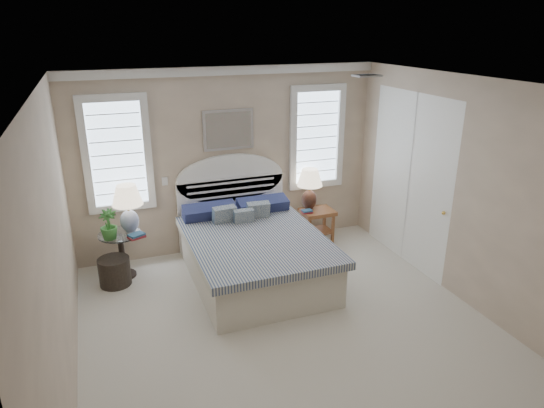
{
  "coord_description": "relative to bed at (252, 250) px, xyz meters",
  "views": [
    {
      "loc": [
        -1.82,
        -4.16,
        3.22
      ],
      "look_at": [
        0.11,
        1.0,
        1.18
      ],
      "focal_mm": 32.0,
      "sensor_mm": 36.0,
      "label": 1
    }
  ],
  "objects": [
    {
      "name": "painting",
      "position": [
        0.0,
        1.0,
        1.43
      ],
      "size": [
        0.74,
        0.04,
        0.58
      ],
      "primitive_type": "cube",
      "color": "silver",
      "rests_on": "wall_back"
    },
    {
      "name": "closet_door",
      "position": [
        2.23,
        -0.26,
        0.81
      ],
      "size": [
        0.02,
        1.8,
        2.4
      ],
      "primitive_type": "cube",
      "color": "white",
      "rests_on": "floor"
    },
    {
      "name": "floor",
      "position": [
        0.0,
        -1.46,
        -0.39
      ],
      "size": [
        4.5,
        5.0,
        0.01
      ],
      "primitive_type": "cube",
      "color": "beige",
      "rests_on": "ground"
    },
    {
      "name": "window_right",
      "position": [
        1.4,
        1.02,
        1.21
      ],
      "size": [
        0.9,
        0.06,
        1.6
      ],
      "primitive_type": "cube",
      "color": "silver",
      "rests_on": "wall_back"
    },
    {
      "name": "potted_plant",
      "position": [
        -1.78,
        0.46,
        0.44
      ],
      "size": [
        0.28,
        0.28,
        0.4
      ],
      "primitive_type": "imported",
      "rotation": [
        0.0,
        0.0,
        -0.29
      ],
      "color": "#367830",
      "rests_on": "side_table_left"
    },
    {
      "name": "wall_back",
      "position": [
        0.0,
        1.04,
        0.96
      ],
      "size": [
        4.5,
        0.02,
        2.7
      ],
      "primitive_type": "cube",
      "color": "tan",
      "rests_on": "floor"
    },
    {
      "name": "nightstand_right",
      "position": [
        1.3,
        0.69,
        0.0
      ],
      "size": [
        0.5,
        0.4,
        0.53
      ],
      "color": "brown",
      "rests_on": "floor"
    },
    {
      "name": "wall_right",
      "position": [
        2.25,
        -1.46,
        0.96
      ],
      "size": [
        0.02,
        5.0,
        2.7
      ],
      "primitive_type": "cube",
      "color": "tan",
      "rests_on": "floor"
    },
    {
      "name": "hvac_vent",
      "position": [
        1.2,
        -0.66,
        2.29
      ],
      "size": [
        0.3,
        0.2,
        0.02
      ],
      "primitive_type": "cube",
      "color": "#B2B2B2",
      "rests_on": "ceiling"
    },
    {
      "name": "bed",
      "position": [
        0.0,
        0.0,
        0.0
      ],
      "size": [
        1.72,
        2.28,
        1.47
      ],
      "color": "beige",
      "rests_on": "floor"
    },
    {
      "name": "switch_plate",
      "position": [
        -0.95,
        1.03,
        0.76
      ],
      "size": [
        0.08,
        0.01,
        0.12
      ],
      "primitive_type": "cube",
      "color": "silver",
      "rests_on": "wall_back"
    },
    {
      "name": "floor_pot",
      "position": [
        -1.77,
        0.4,
        -0.2
      ],
      "size": [
        0.5,
        0.5,
        0.37
      ],
      "primitive_type": "cylinder",
      "rotation": [
        0.0,
        0.0,
        -0.28
      ],
      "color": "black",
      "rests_on": "floor"
    },
    {
      "name": "books_left",
      "position": [
        -1.45,
        0.38,
        0.27
      ],
      "size": [
        0.25,
        0.22,
        0.06
      ],
      "rotation": [
        0.0,
        0.0,
        0.4
      ],
      "color": "maroon",
      "rests_on": "side_table_left"
    },
    {
      "name": "lamp_left",
      "position": [
        -1.5,
        0.63,
        0.64
      ],
      "size": [
        0.46,
        0.46,
        0.65
      ],
      "rotation": [
        0.0,
        0.0,
        -0.16
      ],
      "color": "silver",
      "rests_on": "side_table_left"
    },
    {
      "name": "window_left",
      "position": [
        -1.55,
        1.02,
        1.21
      ],
      "size": [
        0.9,
        0.06,
        1.6
      ],
      "primitive_type": "cube",
      "color": "silver",
      "rests_on": "wall_back"
    },
    {
      "name": "crown_molding",
      "position": [
        0.0,
        1.0,
        2.25
      ],
      "size": [
        4.5,
        0.08,
        0.12
      ],
      "primitive_type": "cube",
      "color": "silver",
      "rests_on": "wall_back"
    },
    {
      "name": "books_right",
      "position": [
        1.1,
        0.65,
        0.17
      ],
      "size": [
        0.18,
        0.14,
        0.04
      ],
      "rotation": [
        0.0,
        0.0,
        -0.13
      ],
      "color": "maroon",
      "rests_on": "nightstand_right"
    },
    {
      "name": "side_table_left",
      "position": [
        -1.65,
        0.59,
        0.0
      ],
      "size": [
        0.56,
        0.56,
        0.63
      ],
      "color": "black",
      "rests_on": "floor"
    },
    {
      "name": "wall_left",
      "position": [
        -2.25,
        -1.46,
        0.96
      ],
      "size": [
        0.02,
        5.0,
        2.7
      ],
      "primitive_type": "cube",
      "color": "tan",
      "rests_on": "floor"
    },
    {
      "name": "ceiling",
      "position": [
        0.0,
        -1.46,
        2.31
      ],
      "size": [
        4.5,
        5.0,
        0.01
      ],
      "primitive_type": "cube",
      "color": "silver",
      "rests_on": "wall_back"
    },
    {
      "name": "lamp_right",
      "position": [
        1.22,
        0.83,
        0.53
      ],
      "size": [
        0.43,
        0.43,
        0.64
      ],
      "rotation": [
        0.0,
        0.0,
        -0.1
      ],
      "color": "black",
      "rests_on": "nightstand_right"
    }
  ]
}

